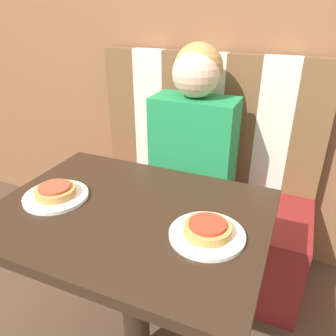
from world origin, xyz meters
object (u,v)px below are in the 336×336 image
object	(u,v)px
person	(195,125)
pizza_left	(55,191)
pizza_right	(207,228)
plate_left	(56,196)
plate_right	(207,235)

from	to	relation	value
person	pizza_left	xyz separation A→B (m)	(-0.26, -0.66, -0.05)
pizza_left	pizza_right	world-z (taller)	same
person	pizza_right	world-z (taller)	person
plate_left	pizza_right	xyz separation A→B (m)	(0.53, 0.00, 0.02)
plate_right	pizza_left	world-z (taller)	pizza_left
person	pizza_right	bearing A→B (deg)	-68.23
person	pizza_left	world-z (taller)	person
plate_left	pizza_left	distance (m)	0.02
plate_left	pizza_right	world-z (taller)	pizza_right
plate_right	person	bearing A→B (deg)	111.77
plate_right	pizza_right	bearing A→B (deg)	172.87
pizza_right	pizza_left	bearing A→B (deg)	180.00
pizza_right	person	bearing A→B (deg)	111.77
plate_left	pizza_right	bearing A→B (deg)	0.00
plate_right	plate_left	bearing A→B (deg)	180.00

